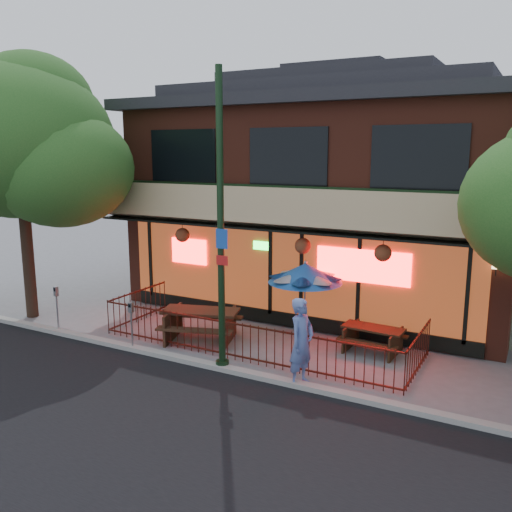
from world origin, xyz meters
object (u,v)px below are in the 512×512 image
at_px(picnic_table_right, 373,336).
at_px(patio_umbrella, 305,273).
at_px(street_tree_left, 21,133).
at_px(picnic_table_left, 201,320).
at_px(pedestrian, 302,342).
at_px(parking_meter_near, 131,318).
at_px(parking_meter_far, 57,301).
at_px(street_light, 221,240).

bearing_deg(picnic_table_right, patio_umbrella, -174.37).
height_order(street_tree_left, picnic_table_right, street_tree_left).
xyz_separation_m(picnic_table_left, pedestrian, (3.59, -1.33, 0.42)).
relative_size(picnic_table_left, pedestrian, 1.22).
bearing_deg(parking_meter_near, picnic_table_right, 27.24).
height_order(picnic_table_right, patio_umbrella, patio_umbrella).
xyz_separation_m(pedestrian, parking_meter_far, (-7.60, -0.05, -0.08)).
bearing_deg(pedestrian, patio_umbrella, 31.93).
height_order(street_light, parking_meter_far, street_light).
relative_size(picnic_table_left, parking_meter_far, 1.79).
bearing_deg(parking_meter_far, pedestrian, 0.38).
bearing_deg(picnic_table_left, picnic_table_right, 17.77).
bearing_deg(pedestrian, picnic_table_right, -6.71).
relative_size(street_light, picnic_table_right, 4.30).
distance_m(patio_umbrella, parking_meter_far, 7.14).
bearing_deg(parking_meter_near, picnic_table_left, 51.25).
xyz_separation_m(patio_umbrella, parking_meter_near, (-3.74, -2.70, -1.07)).
relative_size(picnic_table_right, parking_meter_near, 1.25).
distance_m(street_light, picnic_table_left, 3.31).
relative_size(picnic_table_left, patio_umbrella, 1.07).
xyz_separation_m(street_tree_left, parking_meter_near, (4.73, -0.87, -4.79)).
relative_size(street_light, parking_meter_far, 5.15).
bearing_deg(picnic_table_right, picnic_table_left, -162.23).
distance_m(pedestrian, parking_meter_far, 7.60).
bearing_deg(street_light, patio_umbrella, 69.04).
relative_size(street_light, picnic_table_left, 2.87).
distance_m(picnic_table_right, parking_meter_far, 8.89).
bearing_deg(patio_umbrella, pedestrian, -68.09).
bearing_deg(parking_meter_far, parking_meter_near, -1.62).
bearing_deg(patio_umbrella, parking_meter_near, -144.17).
distance_m(parking_meter_near, parking_meter_far, 2.83).
bearing_deg(picnic_table_right, parking_meter_far, -161.62).
distance_m(street_light, picnic_table_right, 4.84).
bearing_deg(patio_umbrella, picnic_table_left, -154.29).
bearing_deg(parking_meter_far, patio_umbrella, 21.73).
relative_size(picnic_table_right, patio_umbrella, 0.71).
distance_m(picnic_table_left, patio_umbrella, 3.15).
xyz_separation_m(street_light, pedestrian, (2.04, 0.05, -2.15)).
height_order(picnic_table_left, parking_meter_near, parking_meter_near).
bearing_deg(pedestrian, street_tree_left, 95.59).
xyz_separation_m(picnic_table_left, picnic_table_right, (4.42, 1.42, -0.14)).
height_order(picnic_table_left, pedestrian, pedestrian).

